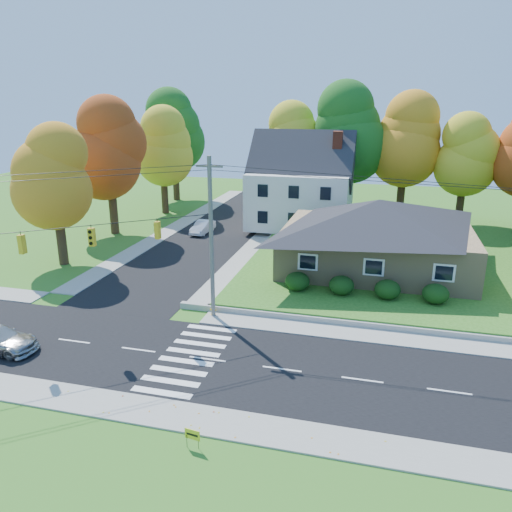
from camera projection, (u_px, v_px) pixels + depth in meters
The scene contains 21 objects.
ground at pixel (208, 359), 26.22m from camera, with size 120.00×120.00×0.00m, color #3D7923.
road_main at pixel (208, 359), 26.22m from camera, with size 90.00×8.00×0.02m, color black.
road_cross at pixel (221, 230), 52.13m from camera, with size 8.00×44.00×0.02m, color black.
sidewalk_north at pixel (235, 320), 30.82m from camera, with size 90.00×2.00×0.08m, color #9C9A90.
sidewalk_south at pixel (168, 414), 21.60m from camera, with size 90.00×2.00×0.08m, color #9C9A90.
lawn at pixel (437, 257), 42.36m from camera, with size 30.00×30.00×0.50m, color #3D7923.
ranch_house at pixel (377, 234), 38.05m from camera, with size 14.60×10.60×5.40m.
colonial_house at pixel (301, 186), 50.65m from camera, with size 10.40×8.40×9.60m.
hedge_row at pixel (364, 287), 33.10m from camera, with size 10.70×1.70×1.27m.
traffic_infrastructure at pixel (211, 259), 25.96m from camera, with size 38.10×10.66×10.00m.
tree_lot_0 at pixel (293, 144), 55.56m from camera, with size 6.72×6.72×12.51m.
tree_lot_1 at pixel (348, 133), 52.79m from camera, with size 7.84×7.84×14.60m.
tree_lot_2 at pixel (406, 140), 52.45m from camera, with size 7.28×7.28×13.56m.
tree_lot_3 at pixel (466, 155), 50.47m from camera, with size 6.16×6.16×11.47m.
tree_west_0 at pixel (54, 178), 39.25m from camera, with size 6.16×6.16×11.47m.
tree_west_1 at pixel (108, 149), 48.32m from camera, with size 7.28×7.28×13.56m.
tree_west_2 at pixel (162, 147), 57.50m from camera, with size 6.72×6.72×12.51m.
tree_west_3 at pixel (174, 131), 64.97m from camera, with size 7.84×7.84×14.60m.
white_car at pixel (203, 227), 50.62m from camera, with size 1.34×3.84×1.27m, color white.
fire_hydrant at pixel (213, 311), 31.41m from camera, with size 0.40×0.31×0.70m.
yard_sign at pixel (192, 435), 19.41m from camera, with size 0.66×0.12×0.83m.
Camera 1 is at (8.41, -21.94, 13.10)m, focal length 35.00 mm.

